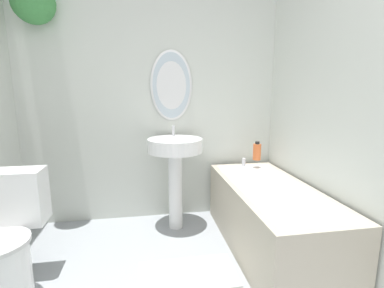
{
  "coord_description": "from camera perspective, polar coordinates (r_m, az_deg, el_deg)",
  "views": [
    {
      "loc": [
        -0.08,
        -0.34,
        1.23
      ],
      "look_at": [
        0.23,
        1.44,
        0.89
      ],
      "focal_mm": 26.0,
      "sensor_mm": 36.0,
      "label": 1
    }
  ],
  "objects": [
    {
      "name": "wall_back",
      "position": [
        2.68,
        -10.06,
        11.4
      ],
      "size": [
        2.5,
        0.34,
        2.4
      ],
      "color": "silver",
      "rests_on": "ground_plane"
    },
    {
      "name": "wall_right",
      "position": [
        1.98,
        31.56,
        8.23
      ],
      "size": [
        0.06,
        2.45,
        2.4
      ],
      "color": "silver",
      "rests_on": "ground_plane"
    },
    {
      "name": "toilet",
      "position": [
        2.09,
        -34.23,
        -16.56
      ],
      "size": [
        0.39,
        0.56,
        0.74
      ],
      "color": "white",
      "rests_on": "ground_plane"
    },
    {
      "name": "pedestal_sink",
      "position": [
        2.46,
        -3.46,
        -3.06
      ],
      "size": [
        0.48,
        0.48,
        0.93
      ],
      "color": "white",
      "rests_on": "ground_plane"
    },
    {
      "name": "bathtub",
      "position": [
        2.33,
        15.6,
        -14.09
      ],
      "size": [
        0.61,
        1.42,
        0.59
      ],
      "color": "#B2A893",
      "rests_on": "ground_plane"
    },
    {
      "name": "shampoo_bottle",
      "position": [
        2.7,
        13.18,
        -1.51
      ],
      "size": [
        0.07,
        0.07,
        0.18
      ],
      "color": "#DB6633",
      "rests_on": "bathtub"
    },
    {
      "name": "bath_mat",
      "position": [
        2.08,
        -0.91,
        -25.2
      ],
      "size": [
        0.66,
        0.36,
        0.02
      ],
      "color": "silver",
      "rests_on": "ground_plane"
    }
  ]
}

